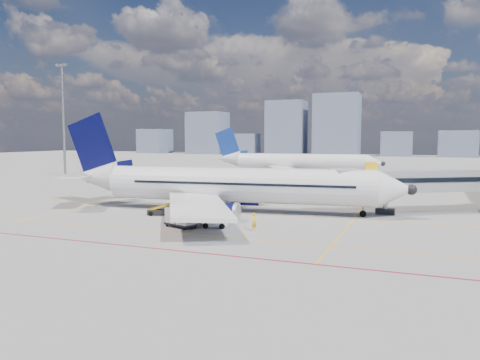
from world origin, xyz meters
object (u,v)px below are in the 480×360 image
(baggage_tug, at_px, (214,220))
(belt_loader, at_px, (164,211))
(second_aircraft, at_px, (294,162))
(ramp_worker, at_px, (254,222))
(main_aircraft, at_px, (224,185))
(cargo_dolly, at_px, (181,217))

(baggage_tug, height_order, belt_loader, belt_loader)
(second_aircraft, bearing_deg, ramp_worker, -79.81)
(baggage_tug, relative_size, ramp_worker, 1.40)
(second_aircraft, bearing_deg, main_aircraft, -85.61)
(main_aircraft, distance_m, second_aircraft, 54.35)
(baggage_tug, xyz_separation_m, cargo_dolly, (-3.26, -1.01, 0.28))
(baggage_tug, xyz_separation_m, ramp_worker, (4.35, -0.06, 0.13))
(cargo_dolly, xyz_separation_m, belt_loader, (-5.33, 5.87, -0.51))
(baggage_tug, xyz_separation_m, belt_loader, (-8.60, 4.87, -0.23))
(belt_loader, distance_m, ramp_worker, 13.86)
(cargo_dolly, bearing_deg, ramp_worker, 27.75)
(baggage_tug, distance_m, ramp_worker, 4.35)
(belt_loader, bearing_deg, baggage_tug, -51.28)
(main_aircraft, xyz_separation_m, belt_loader, (-5.26, -5.34, -2.67))
(main_aircraft, distance_m, baggage_tug, 11.01)
(main_aircraft, xyz_separation_m, ramp_worker, (7.69, -10.27, -2.31))
(belt_loader, bearing_deg, cargo_dolly, -69.53)
(main_aircraft, distance_m, ramp_worker, 13.03)
(baggage_tug, bearing_deg, main_aircraft, 97.31)
(second_aircraft, relative_size, belt_loader, 7.85)
(baggage_tug, bearing_deg, ramp_worker, -11.60)
(cargo_dolly, bearing_deg, baggage_tug, 37.83)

